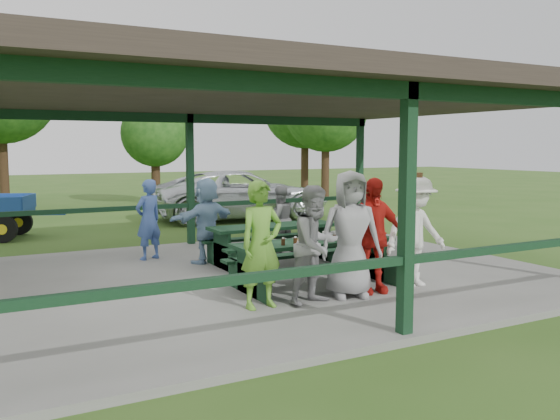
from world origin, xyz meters
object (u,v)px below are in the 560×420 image
picnic_table_far (273,239)px  spectator_lblue (206,220)px  picnic_table_near (314,257)px  pickup_truck (242,195)px  contestant_green (261,245)px  spectator_grey (279,219)px  contestant_red (372,235)px  contestant_white_fedora (415,231)px  contestant_grey_left (316,245)px  spectator_blue (148,219)px  contestant_grey_mid (350,234)px

picnic_table_far → spectator_lblue: (-1.10, 0.70, 0.36)m
picnic_table_near → picnic_table_far: size_ratio=1.09×
picnic_table_near → pickup_truck: bearing=72.3°
contestant_green → spectator_grey: bearing=53.6°
contestant_green → spectator_lblue: bearing=76.5°
contestant_green → contestant_red: bearing=-5.4°
picnic_table_near → spectator_grey: spectator_grey is taller
contestant_white_fedora → spectator_grey: bearing=98.5°
contestant_green → contestant_grey_left: bearing=-16.4°
picnic_table_far → contestant_red: contestant_red is taller
contestant_green → contestant_red: size_ratio=1.00×
picnic_table_far → contestant_red: 2.82m
spectator_lblue → pickup_truck: (3.81, 6.73, -0.13)m
spectator_blue → picnic_table_far: bearing=120.6°
contestant_grey_mid → spectator_blue: (-1.83, 4.38, -0.15)m
pickup_truck → contestant_green: bearing=163.8°
contestant_grey_left → contestant_white_fedora: size_ratio=0.93×
contestant_white_fedora → pickup_truck: (1.57, 10.19, -0.20)m
contestant_grey_left → picnic_table_far: bearing=59.6°
picnic_table_far → contestant_grey_left: 3.06m
contestant_grey_mid → contestant_white_fedora: size_ratio=1.03×
contestant_green → contestant_grey_mid: size_ratio=0.94×
picnic_table_near → picnic_table_far: bearing=81.7°
picnic_table_far → picnic_table_near: bearing=-98.3°
spectator_lblue → contestant_green: bearing=59.5°
spectator_blue → spectator_grey: (2.67, -0.58, -0.09)m
spectator_lblue → contestant_grey_mid: bearing=82.7°
spectator_blue → spectator_grey: bearing=145.9°
spectator_grey → pickup_truck: pickup_truck is taller
spectator_blue → contestant_grey_left: bearing=82.9°
spectator_lblue → picnic_table_near: bearing=84.7°
spectator_blue → pickup_truck: (4.73, 5.89, -0.11)m
contestant_grey_mid → spectator_blue: 4.75m
contestant_red → contestant_white_fedora: bearing=11.1°
picnic_table_far → spectator_grey: (0.65, 0.96, 0.24)m
contestant_grey_left → contestant_red: size_ratio=0.96×
contestant_grey_left → spectator_lblue: (-0.27, 3.62, -0.02)m
contestant_green → contestant_white_fedora: (2.77, -0.01, 0.00)m
contestant_grey_left → contestant_red: 1.11m
contestant_grey_mid → contestant_white_fedora: (1.33, 0.08, -0.06)m
contestant_green → pickup_truck: 11.08m
picnic_table_far → spectator_blue: bearing=142.6°
picnic_table_near → contestant_red: 1.04m
picnic_table_far → pickup_truck: bearing=69.9°
contestant_red → contestant_green: bearing=-170.0°
picnic_table_far → pickup_truck: pickup_truck is taller
contestant_green → spectator_blue: size_ratio=1.11×
contestant_white_fedora → spectator_blue: contestant_white_fedora is taller
picnic_table_near → contestant_grey_left: size_ratio=1.59×
picnic_table_far → spectator_blue: spectator_blue is taller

